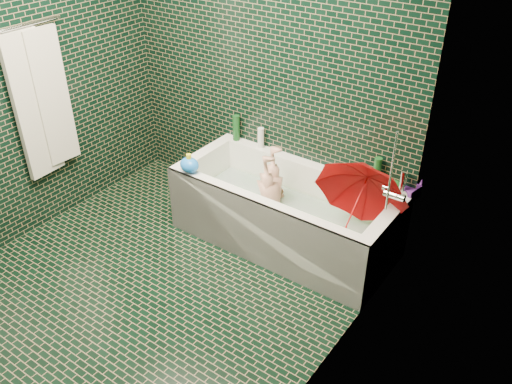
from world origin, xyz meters
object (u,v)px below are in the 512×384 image
Objects in this scene: bathtub at (284,219)px; child at (272,203)px; rubber_duck at (378,180)px; bath_toy at (189,165)px; umbrella at (356,205)px.

bathtub is 0.15m from child.
rubber_duck reaches higher than bathtub.
child is at bearing -129.79° from rubber_duck.
bathtub is 10.09× the size of bath_toy.
umbrella reaches higher than rubber_duck.
bathtub reaches higher than child.
umbrella is (0.60, -0.05, 0.39)m from bathtub.
umbrella is 1.29m from bath_toy.
child is 7.63× the size of rubber_duck.
bath_toy is at bearing -155.53° from bathtub.
rubber_duck is 0.68× the size of bath_toy.
bath_toy reaches higher than bathtub.
bath_toy is (-1.27, -0.25, 0.01)m from umbrella.
umbrella is 5.45× the size of rubber_duck.
umbrella reaches higher than child.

